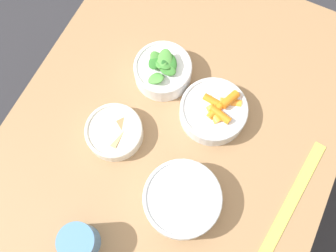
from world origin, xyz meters
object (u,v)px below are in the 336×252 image
object	(u,v)px
bowl_carrots	(214,111)
bowl_cookies	(114,132)
cup	(79,242)
bowl_beans_hotdog	(182,199)
ruler	(292,201)
bowl_greens	(163,70)

from	to	relation	value
bowl_carrots	bowl_cookies	size ratio (longest dim) A/B	1.19
bowl_carrots	cup	world-z (taller)	cup
bowl_beans_hotdog	cup	world-z (taller)	cup
bowl_beans_hotdog	bowl_carrots	bearing A→B (deg)	-174.72
bowl_carrots	ruler	size ratio (longest dim) A/B	0.51
bowl_carrots	cup	size ratio (longest dim) A/B	2.04
bowl_carrots	ruler	world-z (taller)	bowl_carrots
bowl_carrots	bowl_beans_hotdog	world-z (taller)	bowl_carrots
bowl_carrots	ruler	xyz separation A→B (m)	(0.12, 0.26, -0.03)
bowl_carrots	cup	xyz separation A→B (m)	(0.43, -0.15, 0.01)
bowl_carrots	bowl_greens	size ratio (longest dim) A/B	1.13
bowl_greens	bowl_beans_hotdog	xyz separation A→B (m)	(0.28, 0.19, -0.00)
bowl_carrots	bowl_beans_hotdog	xyz separation A→B (m)	(0.24, 0.02, 0.00)
bowl_greens	ruler	bearing A→B (deg)	68.82
bowl_beans_hotdog	ruler	distance (m)	0.27
ruler	cup	xyz separation A→B (m)	(0.31, -0.41, 0.04)
ruler	cup	distance (m)	0.51
bowl_carrots	ruler	distance (m)	0.29
cup	bowl_carrots	bearing A→B (deg)	161.23
ruler	cup	bearing A→B (deg)	-53.25
bowl_carrots	ruler	bearing A→B (deg)	65.05
bowl_cookies	cup	bearing A→B (deg)	12.46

